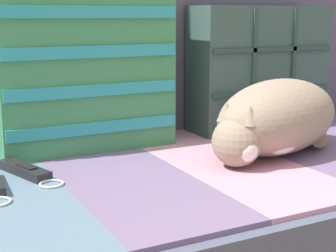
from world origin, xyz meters
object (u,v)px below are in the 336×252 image
object	(u,v)px
throw_pillow_quilted	(259,68)
game_remote_far	(26,171)
throw_pillow_striped	(86,69)
couch	(211,228)
sleeping_cat	(276,119)

from	to	relation	value
throw_pillow_quilted	game_remote_far	size ratio (longest dim) A/B	2.01
throw_pillow_striped	game_remote_far	size ratio (longest dim) A/B	2.06
couch	throw_pillow_quilted	distance (m)	0.49
throw_pillow_quilted	throw_pillow_striped	size ratio (longest dim) A/B	0.98
couch	throw_pillow_quilted	size ratio (longest dim) A/B	4.53
throw_pillow_striped	sleeping_cat	bearing A→B (deg)	-34.77
couch	throw_pillow_striped	bearing A→B (deg)	141.04
throw_pillow_striped	throw_pillow_quilted	bearing A→B (deg)	0.05
throw_pillow_quilted	sleeping_cat	world-z (taller)	throw_pillow_quilted
sleeping_cat	throw_pillow_striped	bearing A→B (deg)	145.23
couch	throw_pillow_quilted	xyz separation A→B (m)	(0.28, 0.20, 0.36)
throw_pillow_striped	game_remote_far	xyz separation A→B (m)	(-0.19, -0.15, -0.19)
throw_pillow_striped	couch	bearing A→B (deg)	-38.96
couch	throw_pillow_quilted	world-z (taller)	throw_pillow_quilted
throw_pillow_quilted	couch	bearing A→B (deg)	-144.63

